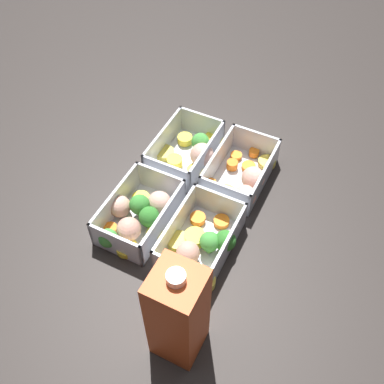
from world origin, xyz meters
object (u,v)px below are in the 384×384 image
container_far_left (243,177)px  juice_carton (178,314)px  container_far_right (201,244)px  container_near_left (191,151)px  container_near_right (138,216)px

container_far_left → juice_carton: 0.34m
container_far_right → container_near_left: bearing=-149.1°
container_near_right → juice_carton: 0.24m
container_far_left → juice_carton: (0.33, 0.03, 0.07)m
container_near_left → container_far_left: 0.12m
container_near_left → container_near_right: bearing=-3.7°
container_near_right → container_far_left: (-0.17, 0.13, -0.00)m
juice_carton → container_far_right: bearing=-165.3°
container_far_left → container_far_right: size_ratio=0.97×
container_near_right → container_far_right: bearing=89.0°
container_near_left → container_far_right: size_ratio=1.03×
container_far_left → container_far_right: same height
juice_carton → container_near_left: bearing=-156.0°
container_near_left → container_far_right: same height
container_far_left → container_near_left: bearing=-97.6°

